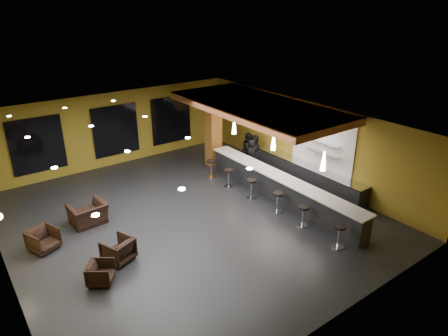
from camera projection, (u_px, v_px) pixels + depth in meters
floor at (189, 218)px, 14.78m from camera, size 12.00×13.00×0.10m
ceiling at (185, 125)px, 13.36m from camera, size 12.00×13.00×0.10m
wall_back at (115, 129)px, 18.92m from camera, size 12.00×0.10×3.50m
wall_front at (335, 267)px, 9.21m from camera, size 12.00×0.10×3.50m
wall_right at (306, 141)px, 17.36m from camera, size 0.10×13.00×3.50m
wood_soffit at (256, 107)px, 16.36m from camera, size 3.60×8.00×0.28m
window_left at (37, 145)px, 16.96m from camera, size 2.20×0.06×2.40m
window_center at (116, 130)px, 18.86m from camera, size 2.20×0.06×2.40m
window_right at (171, 120)px, 20.49m from camera, size 2.20×0.06×2.40m
tile_backsplash at (323, 142)px, 16.47m from camera, size 0.06×3.20×2.40m
bar_counter at (280, 189)px, 15.81m from camera, size 0.60×8.00×1.00m
bar_top at (281, 177)px, 15.60m from camera, size 0.78×8.10×0.05m
prep_counter at (305, 174)px, 17.29m from camera, size 0.70×6.00×0.86m
prep_top at (306, 164)px, 17.11m from camera, size 0.72×6.00×0.03m
wall_shelf_lower at (323, 153)px, 16.41m from camera, size 0.30×1.50×0.03m
wall_shelf_upper at (324, 142)px, 16.23m from camera, size 0.30×1.50×0.03m
column at (213, 130)px, 18.72m from camera, size 0.60×0.60×3.50m
pendant_0 at (324, 161)px, 13.60m from camera, size 0.20×0.20×0.70m
pendant_1 at (274, 141)px, 15.45m from camera, size 0.20×0.20×0.70m
pendant_2 at (234, 126)px, 17.30m from camera, size 0.20×0.20×0.70m
staff_a at (252, 158)px, 17.89m from camera, size 0.65×0.46×1.69m
staff_b at (249, 150)px, 18.93m from camera, size 1.00×0.90×1.67m
staff_c at (254, 150)px, 19.15m from camera, size 0.85×0.70×1.50m
armchair_a at (101, 273)px, 11.26m from camera, size 0.97×0.96×0.64m
armchair_b at (118, 250)px, 12.19m from camera, size 1.06×1.07×0.76m
armchair_c at (43, 240)px, 12.72m from camera, size 1.05×1.06×0.75m
armchair_d at (88, 214)px, 14.20m from camera, size 1.27×1.13×0.78m
bar_stool_0 at (339, 233)px, 12.77m from camera, size 0.41×0.41×0.81m
bar_stool_1 at (303, 213)px, 14.01m from camera, size 0.39×0.39×0.77m
bar_stool_2 at (278, 200)px, 14.93m from camera, size 0.41×0.41×0.80m
bar_stool_3 at (252, 186)px, 15.94m from camera, size 0.42×0.42×0.83m
bar_stool_4 at (229, 176)px, 16.93m from camera, size 0.40×0.40×0.80m
bar_stool_5 at (211, 166)px, 17.84m from camera, size 0.41×0.41×0.82m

